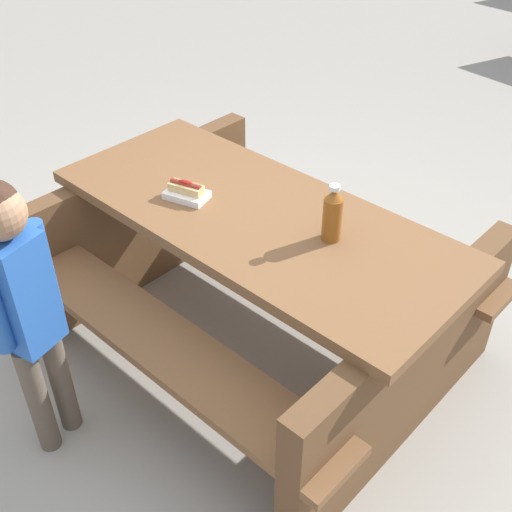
% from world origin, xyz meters
% --- Properties ---
extents(ground_plane, '(30.00, 30.00, 0.00)m').
position_xyz_m(ground_plane, '(0.00, 0.00, 0.00)').
color(ground_plane, gray).
rests_on(ground_plane, ground).
extents(picnic_table, '(2.07, 1.77, 0.75)m').
position_xyz_m(picnic_table, '(0.00, 0.00, 0.44)').
color(picnic_table, brown).
rests_on(picnic_table, ground).
extents(soda_bottle, '(0.08, 0.08, 0.24)m').
position_xyz_m(soda_bottle, '(-0.34, 0.02, 0.86)').
color(soda_bottle, brown).
rests_on(soda_bottle, picnic_table).
extents(hotdog_tray, '(0.19, 0.12, 0.08)m').
position_xyz_m(hotdog_tray, '(0.31, 0.05, 0.78)').
color(hotdog_tray, white).
rests_on(hotdog_tray, picnic_table).
extents(child_in_coat, '(0.19, 0.30, 1.19)m').
position_xyz_m(child_in_coat, '(0.44, 0.85, 0.76)').
color(child_in_coat, brown).
rests_on(child_in_coat, ground).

